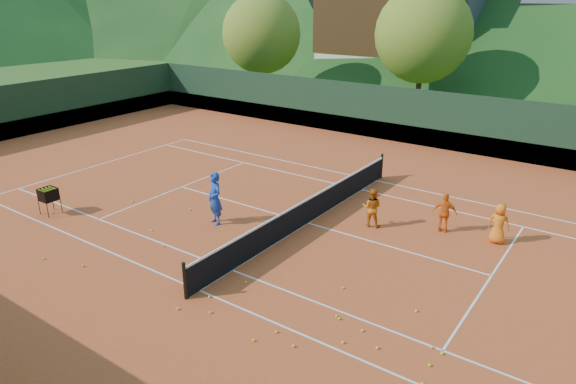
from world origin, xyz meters
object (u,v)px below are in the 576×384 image
Objects in this scene: tennis_net at (308,210)px; ball_hopper at (48,195)px; student_a at (372,208)px; student_c at (499,223)px; coach at (215,199)px; chalet_left at (401,19)px; student_b at (445,213)px.

tennis_net reaches higher than ball_hopper.
student_a reaches higher than student_c.
coach is at bearing 23.86° from student_c.
student_a is 1.40× the size of ball_hopper.
chalet_left reaches higher than tennis_net.
ball_hopper is (-12.49, -6.92, 0.04)m from student_b.
student_b reaches higher than ball_hopper.
student_a is 0.12× the size of tennis_net.
ball_hopper is at bearing -87.19° from chalet_left.
student_b is 1.02× the size of student_c.
chalet_left reaches higher than coach.
chalet_left reaches higher than student_b.
student_a is at bearing 14.66° from student_c.
coach reaches higher than ball_hopper.
coach is 9.57m from student_c.
ball_hopper is at bearing 14.62° from student_a.
student_a is at bearing -67.53° from chalet_left.
student_b is 1.74m from student_c.
coach is at bearing -144.53° from tennis_net.
student_c is at bearing 47.18° from coach.
coach is 7.95m from student_b.
chalet_left is (-1.71, 34.81, 4.88)m from ball_hopper.
coach is 1.36× the size of student_a.
coach is 0.14× the size of chalet_left.
student_b is (6.86, 4.00, -0.25)m from coach.
student_a is 31.66m from chalet_left.
student_c is at bearing 171.97° from student_b.
student_b is at bearing 4.22° from student_c.
student_c is at bearing -60.10° from chalet_left.
ball_hopper is (-5.62, -2.91, -0.21)m from coach.
student_c is (3.98, 1.20, -0.01)m from student_a.
student_b is at bearing -171.13° from student_a.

